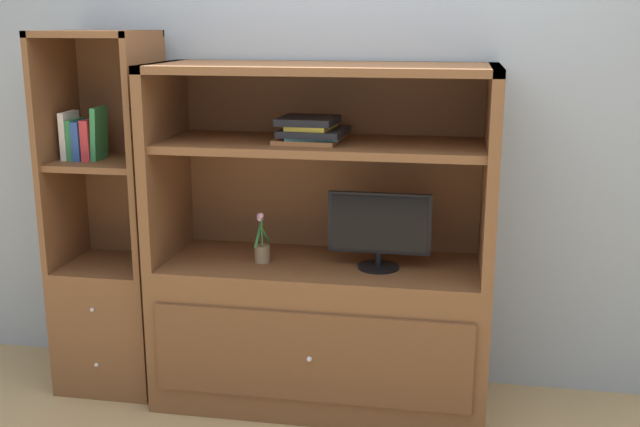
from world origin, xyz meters
name	(u,v)px	position (x,y,z in m)	size (l,w,h in m)	color
painted_rear_wall	(334,103)	(0.00, 0.75, 1.40)	(6.00, 0.10, 2.80)	#9EA8B2
media_console	(322,298)	(0.00, 0.41, 0.51)	(1.55, 0.62, 1.61)	brown
tv_monitor	(379,228)	(0.27, 0.36, 0.88)	(0.47, 0.19, 0.35)	black
potted_plant	(262,248)	(-0.28, 0.36, 0.76)	(0.07, 0.12, 0.24)	#8C7251
magazine_stack	(311,130)	(-0.05, 0.40, 1.31)	(0.32, 0.34, 0.11)	#A56638
bookshelf_tall	(113,274)	(-1.06, 0.41, 0.57)	(0.49, 0.47, 1.75)	brown
upright_book_row	(84,138)	(-1.15, 0.40, 1.25)	(0.18, 0.17, 0.25)	silver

